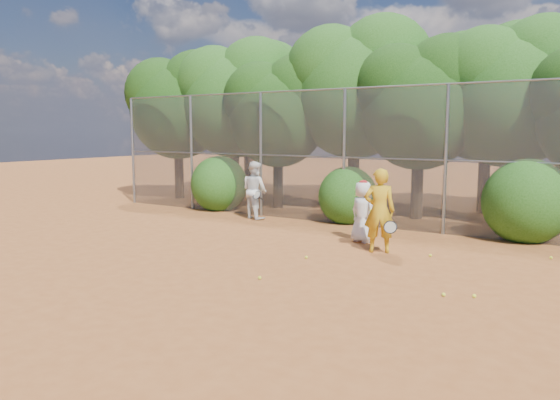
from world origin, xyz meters
The scene contains 23 objects.
ground centered at (0.00, 0.00, 0.00)m, with size 80.00×80.00×0.00m, color #985022.
fence_back centered at (-0.12, 6.00, 2.05)m, with size 20.05×0.09×4.03m.
tree_0 centered at (-9.44, 8.04, 3.93)m, with size 4.38×3.81×6.00m.
tree_1 centered at (-6.94, 8.54, 4.16)m, with size 4.64×4.03×6.35m.
tree_2 centered at (-4.45, 7.83, 3.58)m, with size 3.99×3.47×5.47m.
tree_3 centered at (-1.94, 8.84, 4.40)m, with size 4.89×4.26×6.70m.
tree_4 centered at (0.55, 8.24, 3.76)m, with size 4.19×3.64×5.73m.
tree_5 centered at (3.06, 9.04, 4.05)m, with size 4.51×3.92×6.17m.
tree_9 centered at (-7.94, 10.84, 4.34)m, with size 4.83×4.20×6.62m.
tree_10 centered at (-2.93, 11.05, 4.63)m, with size 5.15×4.48×7.06m.
tree_11 centered at (2.06, 10.64, 4.16)m, with size 4.64×4.03×6.35m.
bush_0 centered at (-6.00, 6.30, 1.00)m, with size 2.00×2.00×2.00m, color #1D4B12.
bush_1 centered at (-1.00, 6.30, 0.90)m, with size 1.80×1.80×1.80m, color #1D4B12.
bush_2 centered at (4.00, 6.30, 1.10)m, with size 2.20×2.20×2.20m, color #1D4B12.
player_yellow centered at (1.39, 2.99, 0.97)m, with size 0.93×0.72×1.94m.
player_teen centered at (0.59, 3.85, 0.78)m, with size 0.87×0.71×1.57m.
player_white centered at (-3.81, 5.38, 0.91)m, with size 1.05×0.92×1.83m.
ball_0 centered at (3.65, 0.41, 0.03)m, with size 0.07×0.07×0.07m, color #E0F12B.
ball_1 centered at (2.55, 3.16, 0.03)m, with size 0.07×0.07×0.07m, color #E0F12B.
ball_2 centered at (0.42, -0.41, 0.03)m, with size 0.07×0.07×0.07m, color #E0F12B.
ball_3 centered at (4.10, 0.61, 0.03)m, with size 0.07×0.07×0.07m, color #E0F12B.
ball_4 centered at (0.32, 1.51, 0.03)m, with size 0.07×0.07×0.07m, color #E0F12B.
ball_5 centered at (4.83, 4.37, 0.03)m, with size 0.07×0.07×0.07m, color #E0F12B.
Camera 1 is at (6.16, -8.61, 2.80)m, focal length 35.00 mm.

